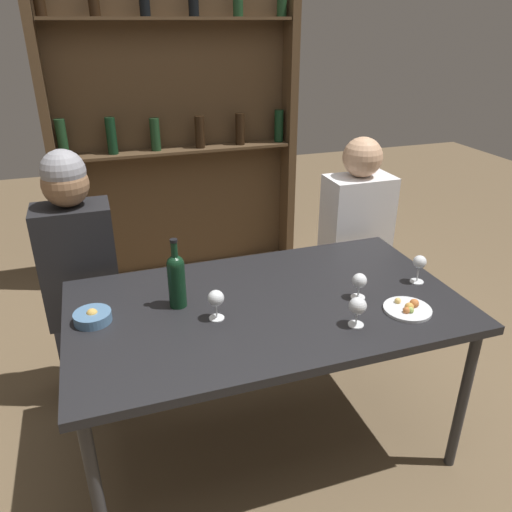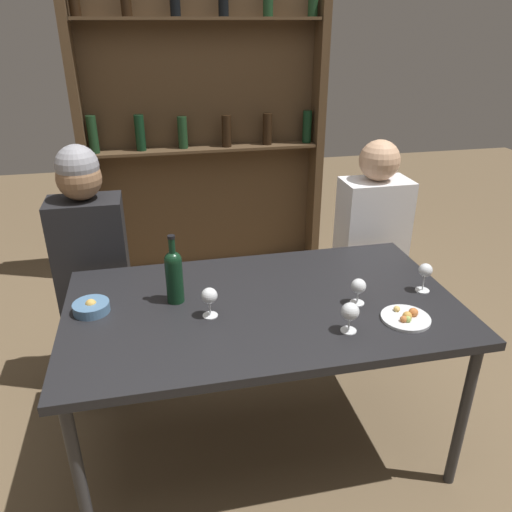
{
  "view_description": "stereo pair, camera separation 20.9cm",
  "coord_description": "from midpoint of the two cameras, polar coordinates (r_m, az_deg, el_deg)",
  "views": [
    {
      "loc": [
        -0.6,
        -1.66,
        1.8
      ],
      "look_at": [
        0.0,
        0.14,
        0.9
      ],
      "focal_mm": 35.0,
      "sensor_mm": 36.0,
      "label": 1
    },
    {
      "loc": [
        -0.4,
        -1.71,
        1.8
      ],
      "look_at": [
        0.0,
        0.14,
        0.9
      ],
      "focal_mm": 35.0,
      "sensor_mm": 36.0,
      "label": 2
    }
  ],
  "objects": [
    {
      "name": "wine_glass_2",
      "position": [
        2.24,
        15.69,
        -0.89
      ],
      "size": [
        0.06,
        0.06,
        0.13
      ],
      "color": "silver",
      "rests_on": "dining_table"
    },
    {
      "name": "ground_plane",
      "position": [
        2.52,
        -1.49,
        -20.23
      ],
      "size": [
        10.0,
        10.0,
        0.0
      ],
      "primitive_type": "plane",
      "color": "brown"
    },
    {
      "name": "wine_glass_0",
      "position": [
        1.88,
        8.44,
        -5.85
      ],
      "size": [
        0.07,
        0.07,
        0.12
      ],
      "color": "silver",
      "rests_on": "dining_table"
    },
    {
      "name": "wine_bottle",
      "position": [
        2.01,
        -12.05,
        -2.54
      ],
      "size": [
        0.07,
        0.07,
        0.29
      ],
      "color": "black",
      "rests_on": "dining_table"
    },
    {
      "name": "food_plate_0",
      "position": [
        2.05,
        14.2,
        -5.92
      ],
      "size": [
        0.19,
        0.19,
        0.04
      ],
      "color": "silver",
      "rests_on": "dining_table"
    },
    {
      "name": "snack_bowl",
      "position": [
        2.05,
        -21.01,
        -6.59
      ],
      "size": [
        0.14,
        0.14,
        0.06
      ],
      "color": "#4C7299",
      "rests_on": "dining_table"
    },
    {
      "name": "wine_glass_3",
      "position": [
        2.07,
        8.92,
        -2.99
      ],
      "size": [
        0.06,
        0.06,
        0.11
      ],
      "color": "silver",
      "rests_on": "dining_table"
    },
    {
      "name": "dining_table",
      "position": [
        2.08,
        -1.7,
        -6.7
      ],
      "size": [
        1.59,
        0.91,
        0.75
      ],
      "color": "black",
      "rests_on": "ground_plane"
    },
    {
      "name": "seated_person_left",
      "position": [
        2.6,
        -21.49,
        -2.88
      ],
      "size": [
        0.35,
        0.22,
        1.29
      ],
      "color": "#26262B",
      "rests_on": "ground_plane"
    },
    {
      "name": "wine_rack_wall",
      "position": [
        3.73,
        -10.75,
        13.54
      ],
      "size": [
        1.75,
        0.21,
        2.07
      ],
      "color": "#4C3823",
      "rests_on": "ground_plane"
    },
    {
      "name": "seated_person_right",
      "position": [
        2.9,
        9.12,
        0.57
      ],
      "size": [
        0.36,
        0.22,
        1.25
      ],
      "color": "#26262B",
      "rests_on": "ground_plane"
    },
    {
      "name": "wine_glass_1",
      "position": [
        1.92,
        -7.74,
        -5.02
      ],
      "size": [
        0.06,
        0.06,
        0.12
      ],
      "color": "silver",
      "rests_on": "dining_table"
    }
  ]
}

